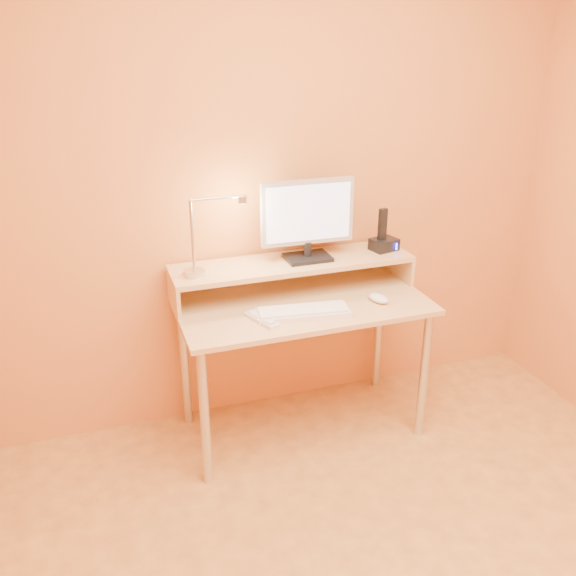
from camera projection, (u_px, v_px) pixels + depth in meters
name	position (u px, v px, depth m)	size (l,w,h in m)	color
wall_back	(281.00, 179.00, 3.02)	(3.00, 0.04, 2.50)	#D0883A
desk_leg_fl	(205.00, 418.00, 2.71)	(0.04, 0.04, 0.69)	silver
desk_leg_fr	(424.00, 376.00, 3.04)	(0.04, 0.04, 0.69)	silver
desk_leg_bl	(185.00, 364.00, 3.15)	(0.04, 0.04, 0.69)	silver
desk_leg_br	(378.00, 332.00, 3.48)	(0.04, 0.04, 0.69)	silver
desk_lower	(303.00, 305.00, 2.95)	(1.20, 0.60, 0.03)	tan
shelf_riser_left	(174.00, 294.00, 2.88)	(0.02, 0.30, 0.14)	tan
shelf_riser_right	(399.00, 265.00, 3.23)	(0.02, 0.30, 0.14)	tan
desk_shelf	(293.00, 263.00, 3.02)	(1.20, 0.30, 0.03)	tan
monitor_foot	(308.00, 257.00, 3.04)	(0.22, 0.16, 0.02)	black
monitor_neck	(308.00, 249.00, 3.02)	(0.04, 0.04, 0.07)	black
monitor_panel	(307.00, 212.00, 2.95)	(0.46, 0.04, 0.31)	#B4B4BD
monitor_back	(306.00, 211.00, 2.97)	(0.42, 0.01, 0.27)	black
monitor_screen	(309.00, 213.00, 2.94)	(0.42, 0.00, 0.27)	silver
lamp_base	(195.00, 273.00, 2.84)	(0.10, 0.10, 0.03)	silver
lamp_post	(192.00, 236.00, 2.77)	(0.01, 0.01, 0.33)	silver
lamp_arm	(217.00, 198.00, 2.74)	(0.01, 0.01, 0.24)	silver
lamp_head	(243.00, 199.00, 2.78)	(0.04, 0.04, 0.03)	silver
lamp_bulb	(243.00, 203.00, 2.79)	(0.03, 0.03, 0.00)	#FFEAC6
phone_dock	(384.00, 244.00, 3.15)	(0.13, 0.10, 0.06)	black
phone_handset	(383.00, 224.00, 3.10)	(0.04, 0.03, 0.16)	black
phone_led	(397.00, 247.00, 3.12)	(0.01, 0.00, 0.04)	#2937FF
keyboard	(303.00, 313.00, 2.82)	(0.43, 0.14, 0.02)	white
mouse	(379.00, 298.00, 2.95)	(0.07, 0.12, 0.04)	white
remote_control	(262.00, 320.00, 2.76)	(0.05, 0.20, 0.02)	white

